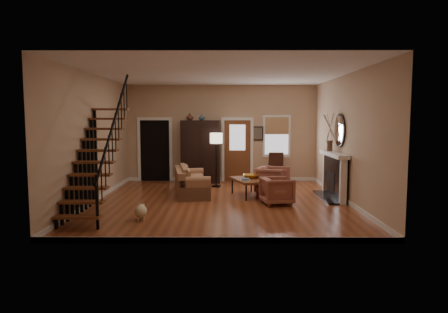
{
  "coord_description": "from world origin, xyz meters",
  "views": [
    {
      "loc": [
        0.14,
        -10.25,
        2.18
      ],
      "look_at": [
        0.1,
        0.4,
        1.15
      ],
      "focal_mm": 32.0,
      "sensor_mm": 36.0,
      "label": 1
    }
  ],
  "objects_px": {
    "side_chair": "(277,168)",
    "sofa": "(192,182)",
    "armoire": "(201,152)",
    "floor_lamp": "(216,160)",
    "coffee_table": "(249,188)",
    "armchair_left": "(277,191)",
    "armchair_right": "(273,180)"
  },
  "relations": [
    {
      "from": "armchair_left",
      "to": "floor_lamp",
      "type": "bearing_deg",
      "value": 21.43
    },
    {
      "from": "floor_lamp",
      "to": "side_chair",
      "type": "distance_m",
      "value": 2.14
    },
    {
      "from": "armchair_left",
      "to": "armchair_right",
      "type": "height_order",
      "value": "armchair_right"
    },
    {
      "from": "armoire",
      "to": "floor_lamp",
      "type": "distance_m",
      "value": 1.05
    },
    {
      "from": "armoire",
      "to": "sofa",
      "type": "xyz_separation_m",
      "value": [
        -0.13,
        -2.19,
        -0.68
      ]
    },
    {
      "from": "sofa",
      "to": "side_chair",
      "type": "relative_size",
      "value": 1.96
    },
    {
      "from": "sofa",
      "to": "coffee_table",
      "type": "height_order",
      "value": "sofa"
    },
    {
      "from": "coffee_table",
      "to": "armchair_left",
      "type": "distance_m",
      "value": 1.22
    },
    {
      "from": "sofa",
      "to": "side_chair",
      "type": "height_order",
      "value": "side_chair"
    },
    {
      "from": "coffee_table",
      "to": "armchair_right",
      "type": "height_order",
      "value": "armchair_right"
    },
    {
      "from": "armchair_left",
      "to": "floor_lamp",
      "type": "xyz_separation_m",
      "value": [
        -1.6,
        2.56,
        0.51
      ]
    },
    {
      "from": "armoire",
      "to": "armchair_left",
      "type": "distance_m",
      "value": 4.11
    },
    {
      "from": "armoire",
      "to": "coffee_table",
      "type": "distance_m",
      "value": 2.94
    },
    {
      "from": "armoire",
      "to": "side_chair",
      "type": "xyz_separation_m",
      "value": [
        2.55,
        -0.2,
        -0.54
      ]
    },
    {
      "from": "side_chair",
      "to": "armchair_left",
      "type": "bearing_deg",
      "value": -97.09
    },
    {
      "from": "floor_lamp",
      "to": "side_chair",
      "type": "bearing_deg",
      "value": 18.57
    },
    {
      "from": "armchair_left",
      "to": "coffee_table",
      "type": "bearing_deg",
      "value": 21.85
    },
    {
      "from": "side_chair",
      "to": "sofa",
      "type": "bearing_deg",
      "value": -143.4
    },
    {
      "from": "sofa",
      "to": "coffee_table",
      "type": "distance_m",
      "value": 1.64
    },
    {
      "from": "sofa",
      "to": "coffee_table",
      "type": "bearing_deg",
      "value": -16.88
    },
    {
      "from": "armchair_left",
      "to": "floor_lamp",
      "type": "height_order",
      "value": "floor_lamp"
    },
    {
      "from": "coffee_table",
      "to": "floor_lamp",
      "type": "height_order",
      "value": "floor_lamp"
    },
    {
      "from": "armchair_right",
      "to": "side_chair",
      "type": "distance_m",
      "value": 1.91
    },
    {
      "from": "armoire",
      "to": "floor_lamp",
      "type": "bearing_deg",
      "value": -57.9
    },
    {
      "from": "floor_lamp",
      "to": "sofa",
      "type": "bearing_deg",
      "value": -117.15
    },
    {
      "from": "coffee_table",
      "to": "floor_lamp",
      "type": "xyz_separation_m",
      "value": [
        -0.95,
        1.53,
        0.61
      ]
    },
    {
      "from": "armoire",
      "to": "floor_lamp",
      "type": "relative_size",
      "value": 1.23
    },
    {
      "from": "armchair_right",
      "to": "coffee_table",
      "type": "bearing_deg",
      "value": 137.49
    },
    {
      "from": "armoire",
      "to": "armchair_right",
      "type": "distance_m",
      "value": 3.09
    },
    {
      "from": "armoire",
      "to": "armchair_left",
      "type": "xyz_separation_m",
      "value": [
        2.15,
        -3.43,
        -0.71
      ]
    },
    {
      "from": "sofa",
      "to": "armchair_right",
      "type": "xyz_separation_m",
      "value": [
        2.33,
        0.12,
        0.02
      ]
    },
    {
      "from": "armoire",
      "to": "coffee_table",
      "type": "height_order",
      "value": "armoire"
    }
  ]
}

